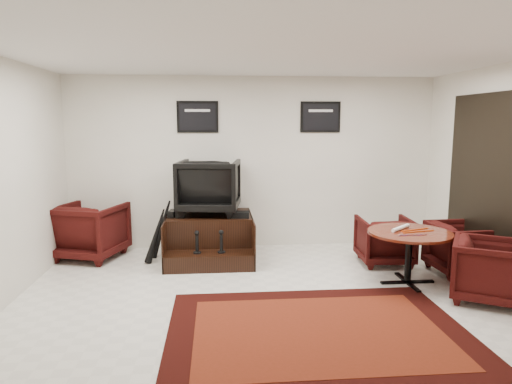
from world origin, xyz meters
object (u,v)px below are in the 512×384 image
at_px(meeting_table, 410,238).
at_px(shine_chair, 209,184).
at_px(shine_podium, 210,238).
at_px(table_chair_corner, 490,268).
at_px(armchair_side, 90,228).
at_px(table_chair_window, 462,246).
at_px(table_chair_back, 385,238).

bearing_deg(meeting_table, shine_chair, 149.53).
height_order(shine_podium, table_chair_corner, table_chair_corner).
xyz_separation_m(armchair_side, table_chair_corner, (5.07, -2.16, -0.07)).
bearing_deg(shine_chair, table_chair_window, 168.85).
bearing_deg(shine_podium, table_chair_back, -11.36).
relative_size(shine_chair, armchair_side, 1.00).
bearing_deg(shine_podium, meeting_table, -28.12).
height_order(table_chair_back, table_chair_window, table_chair_window).
xyz_separation_m(table_chair_back, table_chair_corner, (0.69, -1.50, 0.02)).
height_order(shine_podium, meeting_table, meeting_table).
xyz_separation_m(shine_chair, table_chair_back, (2.57, -0.65, -0.75)).
distance_m(shine_chair, table_chair_back, 2.75).
bearing_deg(shine_chair, table_chair_back, 173.36).
distance_m(shine_podium, table_chair_corner, 3.83).
height_order(shine_chair, meeting_table, shine_chair).
height_order(armchair_side, table_chair_window, armchair_side).
distance_m(shine_chair, table_chair_corner, 3.97).
xyz_separation_m(armchair_side, table_chair_back, (4.38, -0.66, -0.09)).
xyz_separation_m(meeting_table, table_chair_window, (0.89, 0.33, -0.21)).
height_order(meeting_table, table_chair_corner, table_chair_corner).
bearing_deg(shine_chair, meeting_table, 157.18).
bearing_deg(table_chair_back, shine_chair, -11.27).
relative_size(shine_podium, table_chair_window, 1.70).
bearing_deg(table_chair_window, table_chair_corner, 166.18).
xyz_separation_m(shine_podium, shine_chair, (0.00, 0.14, 0.82)).
distance_m(shine_podium, table_chair_window, 3.61).
height_order(meeting_table, table_chair_window, table_chair_window).
bearing_deg(table_chair_window, shine_chair, 69.00).
distance_m(meeting_table, table_chair_window, 0.98).
xyz_separation_m(shine_podium, table_chair_back, (2.57, -0.52, 0.07)).
distance_m(shine_chair, armchair_side, 1.93).
bearing_deg(table_chair_corner, shine_podium, 89.09).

